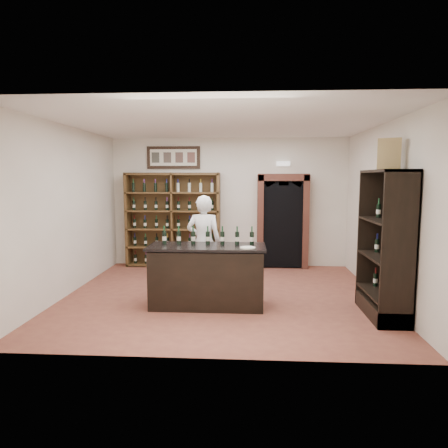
% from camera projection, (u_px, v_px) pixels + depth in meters
% --- Properties ---
extents(floor, '(5.50, 5.50, 0.00)m').
position_uv_depth(floor, '(222.00, 295.00, 7.10)').
color(floor, brown).
rests_on(floor, ground).
extents(ceiling, '(5.50, 5.50, 0.00)m').
position_uv_depth(ceiling, '(222.00, 123.00, 6.75)').
color(ceiling, white).
rests_on(ceiling, wall_back).
extents(wall_back, '(5.50, 0.04, 3.00)m').
position_uv_depth(wall_back, '(229.00, 202.00, 9.40)').
color(wall_back, silver).
rests_on(wall_back, ground).
extents(wall_left, '(0.04, 5.00, 3.00)m').
position_uv_depth(wall_left, '(68.00, 211.00, 7.09)').
color(wall_left, silver).
rests_on(wall_left, ground).
extents(wall_right, '(0.04, 5.00, 3.00)m').
position_uv_depth(wall_right, '(384.00, 212.00, 6.76)').
color(wall_right, silver).
rests_on(wall_right, ground).
extents(wine_shelf, '(2.20, 0.38, 2.20)m').
position_uv_depth(wine_shelf, '(173.00, 220.00, 9.36)').
color(wine_shelf, '#52361C').
rests_on(wine_shelf, ground).
extents(framed_picture, '(1.25, 0.04, 0.52)m').
position_uv_depth(framed_picture, '(173.00, 158.00, 9.33)').
color(framed_picture, black).
rests_on(framed_picture, wall_back).
extents(arched_doorway, '(1.17, 0.35, 2.17)m').
position_uv_depth(arched_doorway, '(283.00, 219.00, 9.20)').
color(arched_doorway, black).
rests_on(arched_doorway, ground).
extents(emergency_light, '(0.30, 0.10, 0.10)m').
position_uv_depth(emergency_light, '(283.00, 164.00, 9.14)').
color(emergency_light, white).
rests_on(emergency_light, wall_back).
extents(tasting_counter, '(1.88, 0.78, 1.00)m').
position_uv_depth(tasting_counter, '(207.00, 276.00, 6.46)').
color(tasting_counter, black).
rests_on(tasting_counter, ground).
extents(counter_bottle_0, '(0.07, 0.07, 0.30)m').
position_uv_depth(counter_bottle_0, '(164.00, 237.00, 6.57)').
color(counter_bottle_0, black).
rests_on(counter_bottle_0, tasting_counter).
extents(counter_bottle_1, '(0.07, 0.07, 0.30)m').
position_uv_depth(counter_bottle_1, '(179.00, 237.00, 6.55)').
color(counter_bottle_1, black).
rests_on(counter_bottle_1, tasting_counter).
extents(counter_bottle_2, '(0.07, 0.07, 0.30)m').
position_uv_depth(counter_bottle_2, '(193.00, 238.00, 6.54)').
color(counter_bottle_2, black).
rests_on(counter_bottle_2, tasting_counter).
extents(counter_bottle_3, '(0.07, 0.07, 0.30)m').
position_uv_depth(counter_bottle_3, '(208.00, 238.00, 6.52)').
color(counter_bottle_3, black).
rests_on(counter_bottle_3, tasting_counter).
extents(counter_bottle_4, '(0.07, 0.07, 0.30)m').
position_uv_depth(counter_bottle_4, '(222.00, 238.00, 6.51)').
color(counter_bottle_4, black).
rests_on(counter_bottle_4, tasting_counter).
extents(counter_bottle_5, '(0.07, 0.07, 0.30)m').
position_uv_depth(counter_bottle_5, '(237.00, 238.00, 6.49)').
color(counter_bottle_5, black).
rests_on(counter_bottle_5, tasting_counter).
extents(counter_bottle_6, '(0.07, 0.07, 0.30)m').
position_uv_depth(counter_bottle_6, '(252.00, 238.00, 6.48)').
color(counter_bottle_6, black).
rests_on(counter_bottle_6, tasting_counter).
extents(side_cabinet, '(0.48, 1.20, 2.20)m').
position_uv_depth(side_cabinet, '(386.00, 267.00, 5.97)').
color(side_cabinet, black).
rests_on(side_cabinet, ground).
extents(shopkeeper, '(0.68, 0.48, 1.77)m').
position_uv_depth(shopkeeper, '(204.00, 243.00, 7.39)').
color(shopkeeper, white).
rests_on(shopkeeper, ground).
extents(plate, '(0.24, 0.24, 0.02)m').
position_uv_depth(plate, '(248.00, 248.00, 6.15)').
color(plate, beige).
rests_on(plate, tasting_counter).
extents(wine_crate, '(0.35, 0.24, 0.46)m').
position_uv_depth(wine_crate, '(389.00, 154.00, 5.85)').
color(wine_crate, tan).
rests_on(wine_crate, side_cabinet).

